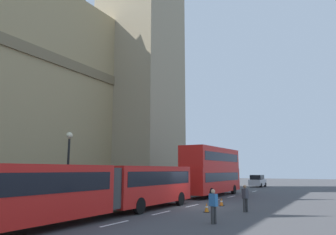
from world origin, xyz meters
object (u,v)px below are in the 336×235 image
sedan_lead (258,181)px  pedestrian_by_kerb (245,197)px  pedestrian_near_cones (213,205)px  traffic_cone_west (207,208)px  double_decker_bus (212,169)px  articulated_bus (102,186)px  traffic_cone_east (244,196)px  street_lamp (68,164)px  traffic_cone_middle (221,202)px

sedan_lead → pedestrian_by_kerb: (-30.54, -6.62, -0.00)m
pedestrian_near_cones → traffic_cone_west: bearing=26.9°
double_decker_bus → articulated_bus: bearing=-180.0°
traffic_cone_east → pedestrian_by_kerb: 9.77m
sedan_lead → articulated_bus: bearing=-179.8°
traffic_cone_west → pedestrian_by_kerb: 2.57m
traffic_cone_east → pedestrian_near_cones: bearing=-169.9°
pedestrian_near_cones → street_lamp: bearing=87.1°
traffic_cone_east → street_lamp: bearing=149.5°
traffic_cone_east → sedan_lead: bearing=10.4°
traffic_cone_east → street_lamp: street_lamp is taller
articulated_bus → double_decker_bus: (17.26, 0.00, 0.96)m
sedan_lead → traffic_cone_middle: 28.25m
sedan_lead → traffic_cone_west: bearing=-172.0°
traffic_cone_west → traffic_cone_east: same height
articulated_bus → traffic_cone_east: (15.69, -3.75, -1.46)m
pedestrian_near_cones → articulated_bus: bearing=100.0°
traffic_cone_east → street_lamp: 16.50m
traffic_cone_middle → street_lamp: bearing=130.6°
traffic_cone_east → pedestrian_near_cones: pedestrian_near_cones is taller
sedan_lead → traffic_cone_west: sedan_lead is taller
double_decker_bus → traffic_cone_west: size_ratio=18.70×
sedan_lead → street_lamp: size_ratio=0.83×
double_decker_bus → pedestrian_by_kerb: (-10.92, -6.49, -1.80)m
traffic_cone_middle → traffic_cone_west: bearing=-174.0°
articulated_bus → street_lamp: bearing=69.7°
articulated_bus → pedestrian_near_cones: 6.49m
street_lamp → traffic_cone_middle: bearing=-49.4°
traffic_cone_east → street_lamp: size_ratio=0.11×
double_decker_bus → pedestrian_near_cones: double_decker_bus is taller
sedan_lead → traffic_cone_east: sedan_lead is taller
sedan_lead → traffic_cone_west: 32.15m
traffic_cone_east → pedestrian_by_kerb: bearing=-163.7°
double_decker_bus → traffic_cone_west: (-12.21, -4.35, -2.43)m
traffic_cone_east → pedestrian_near_cones: 14.81m
sedan_lead → double_decker_bus: bearing=-179.6°
articulated_bus → pedestrian_near_cones: bearing=-80.0°
double_decker_bus → traffic_cone_middle: double_decker_bus is taller
traffic_cone_west → traffic_cone_east: (10.64, 0.60, 0.00)m
double_decker_bus → pedestrian_near_cones: 17.43m
articulated_bus → pedestrian_near_cones: articulated_bus is taller
street_lamp → pedestrian_near_cones: 11.07m
traffic_cone_west → street_lamp: size_ratio=0.11×
traffic_cone_west → pedestrian_by_kerb: pedestrian_by_kerb is taller
traffic_cone_middle → traffic_cone_east: (6.76, 0.20, 0.00)m
sedan_lead → traffic_cone_east: 21.54m
traffic_cone_middle → street_lamp: street_lamp is taller
street_lamp → pedestrian_near_cones: bearing=-92.9°
articulated_bus → pedestrian_near_cones: size_ratio=10.93×
sedan_lead → pedestrian_near_cones: sedan_lead is taller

